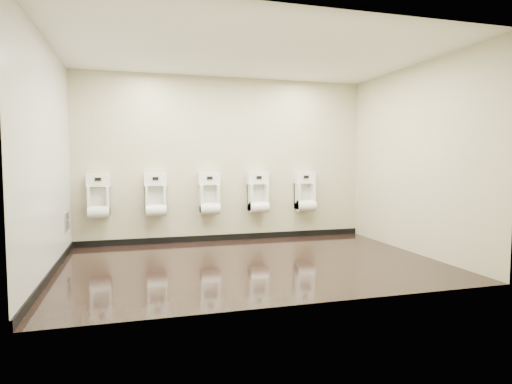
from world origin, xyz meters
TOP-DOWN VIEW (x-y plane):
  - ground at (0.00, 0.00)m, footprint 5.00×3.50m
  - ceiling at (0.00, 0.00)m, footprint 5.00×3.50m
  - back_wall at (0.00, 1.75)m, footprint 5.00×0.02m
  - front_wall at (0.00, -1.75)m, footprint 5.00×0.02m
  - left_wall at (-2.50, 0.00)m, footprint 0.02×3.50m
  - right_wall at (2.50, 0.00)m, footprint 0.02×3.50m
  - tile_overlay_left at (-2.50, 0.00)m, footprint 0.01×3.50m
  - skirting_back at (0.00, 1.74)m, footprint 5.00×0.02m
  - skirting_left at (-2.49, 0.00)m, footprint 0.02×3.50m
  - access_panel at (-2.48, 1.20)m, footprint 0.04×0.25m
  - urinal_0 at (-2.07, 1.63)m, footprint 0.37×0.28m
  - urinal_1 at (-1.19, 1.63)m, footprint 0.37×0.28m
  - urinal_2 at (-0.31, 1.63)m, footprint 0.37×0.28m
  - urinal_3 at (0.55, 1.63)m, footprint 0.37×0.28m
  - urinal_4 at (1.42, 1.63)m, footprint 0.37×0.28m

SIDE VIEW (x-z plane):
  - ground at x=0.00m, z-range 0.00..0.00m
  - skirting_back at x=0.00m, z-range 0.00..0.10m
  - skirting_left at x=-2.49m, z-range 0.00..0.10m
  - access_panel at x=-2.48m, z-range 0.38..0.62m
  - urinal_0 at x=-2.07m, z-range 0.43..1.12m
  - urinal_1 at x=-1.19m, z-range 0.43..1.12m
  - urinal_2 at x=-0.31m, z-range 0.43..1.12m
  - urinal_3 at x=0.55m, z-range 0.43..1.12m
  - urinal_4 at x=1.42m, z-range 0.43..1.12m
  - back_wall at x=0.00m, z-range 0.00..2.80m
  - front_wall at x=0.00m, z-range 0.00..2.80m
  - left_wall at x=-2.50m, z-range 0.00..2.80m
  - right_wall at x=2.50m, z-range 0.00..2.80m
  - tile_overlay_left at x=-2.50m, z-range 0.00..2.80m
  - ceiling at x=0.00m, z-range 2.80..2.80m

